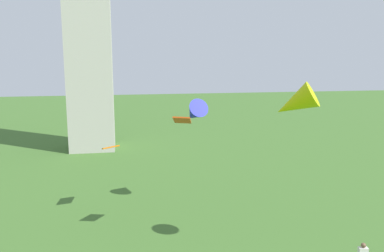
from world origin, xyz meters
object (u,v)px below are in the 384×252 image
object	(u,v)px
kite_flying_2	(182,120)
kite_flying_5	(111,147)
kite_flying_3	(194,113)
kite_flying_4	(295,103)

from	to	relation	value
kite_flying_2	kite_flying_5	world-z (taller)	kite_flying_2
kite_flying_3	kite_flying_2	bearing A→B (deg)	60.56
kite_flying_4	kite_flying_5	world-z (taller)	kite_flying_4
kite_flying_4	kite_flying_5	bearing A→B (deg)	-100.03
kite_flying_3	kite_flying_5	world-z (taller)	kite_flying_3
kite_flying_2	kite_flying_3	distance (m)	6.22
kite_flying_4	kite_flying_5	distance (m)	13.76
kite_flying_2	kite_flying_3	xyz separation A→B (m)	(1.83, 5.93, -0.48)
kite_flying_4	kite_flying_5	size ratio (longest dim) A/B	1.64
kite_flying_3	kite_flying_5	bearing A→B (deg)	-7.03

